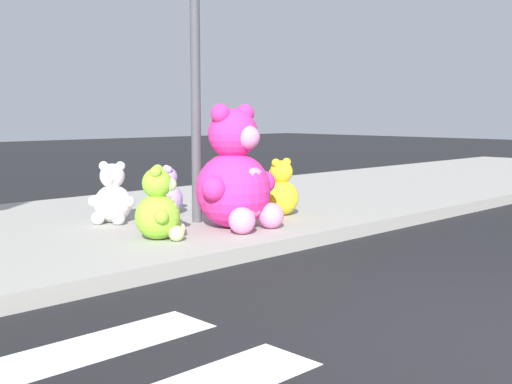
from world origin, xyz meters
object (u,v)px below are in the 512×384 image
(sign_pole, at_px, (195,71))
(plush_lime, at_px, (160,210))
(plush_lavender, at_px, (166,195))
(plush_brown, at_px, (232,195))
(plush_yellow, at_px, (280,192))
(plush_pink_large, at_px, (236,179))
(plush_white, at_px, (112,198))

(sign_pole, distance_m, plush_lime, 1.75)
(plush_lavender, distance_m, plush_brown, 0.82)
(plush_yellow, bearing_deg, plush_pink_large, -163.91)
(plush_lavender, relative_size, plush_lime, 0.82)
(plush_pink_large, bearing_deg, plush_yellow, 16.09)
(plush_lime, bearing_deg, plush_white, 80.67)
(sign_pole, xyz_separation_m, plush_pink_large, (0.06, -0.59, -1.17))
(plush_white, bearing_deg, plush_lime, -99.33)
(plush_lime, height_order, plush_brown, plush_lime)
(sign_pole, bearing_deg, plush_pink_large, -84.18)
(sign_pole, distance_m, plush_lavender, 1.62)
(plush_brown, distance_m, plush_yellow, 0.64)
(plush_pink_large, distance_m, plush_white, 1.47)
(plush_pink_large, bearing_deg, plush_lime, 176.77)
(plush_white, distance_m, plush_lime, 1.19)
(plush_lime, distance_m, plush_yellow, 1.96)
(plush_lime, bearing_deg, plush_yellow, 6.75)
(plush_pink_large, distance_m, plush_brown, 1.19)
(plush_lavender, xyz_separation_m, plush_lime, (-1.00, -1.24, 0.05))
(plush_white, distance_m, plush_yellow, 1.99)
(plush_brown, bearing_deg, plush_yellow, -67.03)
(plush_pink_large, distance_m, plush_lavender, 1.33)
(sign_pole, distance_m, plush_brown, 1.71)
(plush_white, height_order, plush_lime, plush_lime)
(plush_pink_large, relative_size, plush_lime, 1.82)
(sign_pole, relative_size, plush_pink_large, 2.41)
(plush_lavender, relative_size, plush_yellow, 0.87)
(plush_pink_large, xyz_separation_m, plush_lime, (-0.96, 0.05, -0.24))
(plush_lime, relative_size, plush_brown, 1.36)
(plush_pink_large, xyz_separation_m, plush_yellow, (0.99, 0.28, -0.25))
(plush_white, bearing_deg, plush_yellow, -28.19)
(plush_pink_large, xyz_separation_m, plush_white, (-0.77, 1.23, -0.25))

